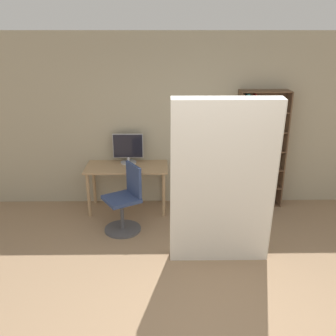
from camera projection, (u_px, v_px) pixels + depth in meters
The scene contains 7 objects.
ground_plane at pixel (200, 324), 3.64m from camera, with size 16.00×16.00×0.00m, color #937556.
wall_back at pixel (185, 122), 5.87m from camera, with size 8.00×0.06×2.70m.
desk at pixel (127, 172), 5.80m from camera, with size 1.26×0.60×0.73m.
monitor at pixel (128, 148), 5.83m from camera, with size 0.47×0.25×0.47m.
office_chair at pixel (125, 204), 5.26m from camera, with size 0.60×0.60×0.96m.
bookshelf at pixel (254, 152), 5.91m from camera, with size 0.76×0.29×1.86m.
mattress_near at pixel (223, 184), 4.33m from camera, with size 1.21×0.33×2.03m.
Camera 1 is at (-0.35, -2.90, 2.67)m, focal length 40.00 mm.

